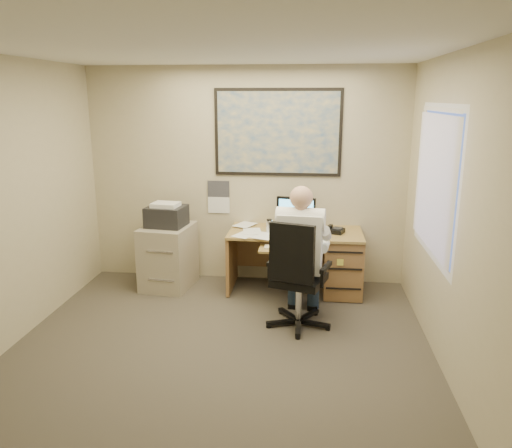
# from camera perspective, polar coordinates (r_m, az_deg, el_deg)

# --- Properties ---
(room_shell) EXTENTS (4.00, 4.50, 2.70)m
(room_shell) POSITION_cam_1_polar(r_m,az_deg,el_deg) (4.13, -5.18, 0.64)
(room_shell) COLOR #3E3930
(room_shell) RESTS_ON ground
(desk) EXTENTS (1.60, 0.97, 1.13)m
(desk) POSITION_cam_1_polar(r_m,az_deg,el_deg) (6.13, 7.59, -3.67)
(desk) COLOR #A18245
(desk) RESTS_ON ground
(world_map) EXTENTS (1.56, 0.03, 1.06)m
(world_map) POSITION_cam_1_polar(r_m,az_deg,el_deg) (6.19, 2.50, 10.39)
(world_map) COLOR #1E4C93
(world_map) RESTS_ON room_shell
(wall_calendar) EXTENTS (0.28, 0.01, 0.42)m
(wall_calendar) POSITION_cam_1_polar(r_m,az_deg,el_deg) (6.40, -4.29, 3.09)
(wall_calendar) COLOR white
(wall_calendar) RESTS_ON room_shell
(window_blinds) EXTENTS (0.06, 1.40, 1.30)m
(window_blinds) POSITION_cam_1_polar(r_m,az_deg,el_deg) (4.94, 19.86, 4.46)
(window_blinds) COLOR silver
(window_blinds) RESTS_ON room_shell
(filing_cabinet) EXTENTS (0.64, 0.74, 1.08)m
(filing_cabinet) POSITION_cam_1_polar(r_m,az_deg,el_deg) (6.31, -10.01, -3.03)
(filing_cabinet) COLOR #A29883
(filing_cabinet) RESTS_ON ground
(office_chair) EXTENTS (0.86, 0.86, 1.15)m
(office_chair) POSITION_cam_1_polar(r_m,az_deg,el_deg) (5.19, 5.07, -8.27)
(office_chair) COLOR black
(office_chair) RESTS_ON ground
(person) EXTENTS (0.71, 0.94, 1.47)m
(person) POSITION_cam_1_polar(r_m,az_deg,el_deg) (5.12, 5.01, -3.78)
(person) COLOR white
(person) RESTS_ON office_chair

